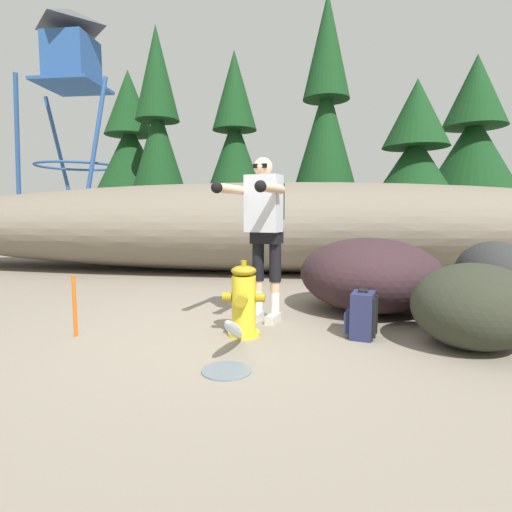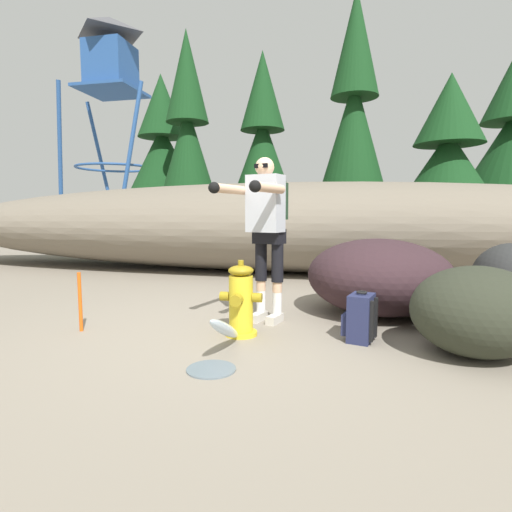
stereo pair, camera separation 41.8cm
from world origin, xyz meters
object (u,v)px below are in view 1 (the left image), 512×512
object	(u,v)px
fire_hydrant	(244,302)
boulder_outlier	(465,293)
boulder_small	(493,276)
watchtower	(72,67)
utility_worker	(264,219)
boulder_large	(370,275)
spare_backpack	(362,316)
boulder_mid	(474,306)
survey_stake	(75,306)

from	to	relation	value
fire_hydrant	boulder_outlier	size ratio (longest dim) A/B	0.73
boulder_small	watchtower	distance (m)	17.01
utility_worker	boulder_outlier	xyz separation A→B (m)	(2.19, 0.29, -0.81)
boulder_large	watchtower	xyz separation A→B (m)	(-9.98, 10.90, 6.50)
spare_backpack	boulder_small	distance (m)	2.14
fire_hydrant	utility_worker	world-z (taller)	utility_worker
watchtower	boulder_small	bearing A→B (deg)	-43.19
fire_hydrant	boulder_small	bearing A→B (deg)	25.05
spare_backpack	boulder_outlier	world-z (taller)	boulder_outlier
boulder_large	boulder_mid	bearing A→B (deg)	-61.96
fire_hydrant	survey_stake	world-z (taller)	fire_hydrant
utility_worker	boulder_outlier	bearing A→B (deg)	113.54
fire_hydrant	spare_backpack	world-z (taller)	fire_hydrant
fire_hydrant	boulder_mid	size ratio (longest dim) A/B	0.69
boulder_mid	boulder_large	bearing A→B (deg)	118.04
boulder_outlier	watchtower	bearing A→B (deg)	134.15
spare_backpack	boulder_large	distance (m)	1.17
boulder_mid	boulder_outlier	bearing A→B (deg)	73.66
fire_hydrant	boulder_large	distance (m)	1.81
fire_hydrant	boulder_outlier	world-z (taller)	fire_hydrant
boulder_outlier	boulder_small	bearing A→B (deg)	45.69
survey_stake	boulder_mid	bearing A→B (deg)	1.41
utility_worker	boulder_large	world-z (taller)	utility_worker
boulder_outlier	survey_stake	size ratio (longest dim) A/B	1.68
boulder_small	boulder_outlier	xyz separation A→B (m)	(-0.51, -0.52, -0.11)
utility_worker	survey_stake	xyz separation A→B (m)	(-1.76, -0.72, -0.82)
fire_hydrant	utility_worker	xyz separation A→B (m)	(0.15, 0.52, 0.79)
boulder_large	boulder_small	xyz separation A→B (m)	(1.47, 0.14, -0.02)
fire_hydrant	utility_worker	bearing A→B (deg)	74.20
boulder_large	boulder_outlier	world-z (taller)	boulder_large
boulder_large	boulder_mid	world-z (taller)	boulder_large
boulder_outlier	watchtower	xyz separation A→B (m)	(-10.95, 11.28, 6.63)
watchtower	utility_worker	bearing A→B (deg)	-52.88
utility_worker	watchtower	size ratio (longest dim) A/B	0.19
fire_hydrant	watchtower	xyz separation A→B (m)	(-8.61, 12.08, 6.61)
watchtower	fire_hydrant	bearing A→B (deg)	-54.53
watchtower	survey_stake	xyz separation A→B (m)	(7.00, -12.29, -6.65)
utility_worker	watchtower	distance (m)	15.64
utility_worker	boulder_mid	xyz separation A→B (m)	(1.92, -0.63, -0.75)
boulder_mid	boulder_outlier	distance (m)	0.97
fire_hydrant	survey_stake	xyz separation A→B (m)	(-1.62, -0.21, -0.04)
utility_worker	survey_stake	distance (m)	2.07
boulder_large	watchtower	world-z (taller)	watchtower
boulder_large	survey_stake	world-z (taller)	boulder_large
boulder_large	boulder_outlier	xyz separation A→B (m)	(0.97, -0.38, -0.13)
boulder_outlier	boulder_mid	bearing A→B (deg)	-106.34
fire_hydrant	survey_stake	size ratio (longest dim) A/B	1.23
boulder_mid	boulder_small	distance (m)	1.64
boulder_small	boulder_large	bearing A→B (deg)	-174.43
watchtower	boulder_mid	bearing A→B (deg)	-48.82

